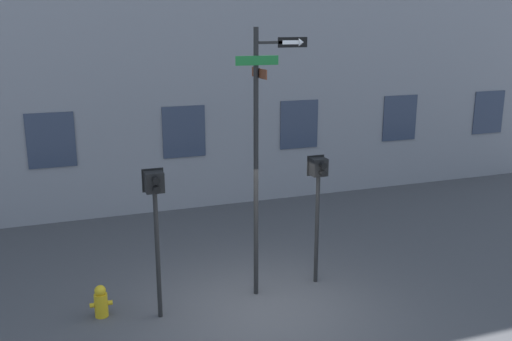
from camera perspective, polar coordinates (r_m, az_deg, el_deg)
ground_plane at (r=10.75m, az=0.69°, el=-13.75°), size 60.00×60.00×0.00m
street_sign_pole at (r=10.36m, az=0.40°, el=2.60°), size 1.36×0.73×5.03m
pedestrian_signal_left at (r=9.83m, az=-10.03°, el=-3.41°), size 0.37×0.40×2.70m
pedestrian_signal_right at (r=11.14m, az=6.24°, el=-1.61°), size 0.36×0.40×2.60m
fire_hydrant at (r=10.77m, az=-15.25°, el=-12.53°), size 0.40×0.24×0.60m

